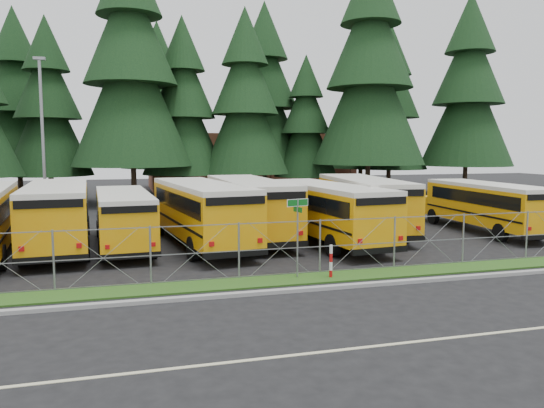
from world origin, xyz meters
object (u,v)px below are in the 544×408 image
(striped_bollard, at_px, (331,262))
(bus_east, at_px, (483,208))
(bus_5, at_px, (323,213))
(street_sign, at_px, (298,221))
(bus_4, at_px, (248,209))
(bus_2, at_px, (123,220))
(bus_6, at_px, (361,205))
(bus_3, at_px, (200,214))
(light_standard, at_px, (43,132))
(bus_1, at_px, (58,217))

(striped_bollard, bearing_deg, bus_east, 31.94)
(bus_5, height_order, striped_bollard, bus_5)
(street_sign, height_order, striped_bollard, street_sign)
(bus_4, bearing_deg, street_sign, -92.41)
(street_sign, xyz_separation_m, striped_bollard, (1.12, -0.33, -1.43))
(bus_2, height_order, striped_bollard, bus_2)
(bus_6, distance_m, bus_east, 6.66)
(bus_2, relative_size, bus_east, 0.97)
(bus_3, bearing_deg, street_sign, -78.93)
(bus_6, height_order, bus_east, bus_6)
(bus_east, relative_size, striped_bollard, 8.46)
(bus_3, height_order, street_sign, bus_3)
(light_standard, bearing_deg, bus_3, -55.13)
(bus_6, relative_size, light_standard, 1.11)
(bus_2, bearing_deg, light_standard, 109.66)
(bus_2, relative_size, bus_6, 0.87)
(bus_2, distance_m, striped_bollard, 10.63)
(bus_3, xyz_separation_m, bus_east, (15.32, -0.21, -0.15))
(bus_2, relative_size, bus_5, 0.91)
(bus_1, bearing_deg, bus_2, -11.71)
(bus_east, bearing_deg, bus_5, -173.09)
(bus_1, height_order, bus_2, bus_1)
(bus_6, distance_m, striped_bollard, 10.43)
(bus_5, xyz_separation_m, light_standard, (-14.01, 12.70, 4.08))
(bus_4, height_order, street_sign, bus_4)
(striped_bollard, relative_size, light_standard, 0.12)
(bus_1, bearing_deg, light_standard, 96.61)
(bus_1, xyz_separation_m, bus_5, (12.08, -1.79, -0.04))
(bus_3, bearing_deg, light_standard, 117.54)
(bus_east, distance_m, street_sign, 14.72)
(bus_4, relative_size, bus_east, 1.12)
(bus_east, xyz_separation_m, striped_bollard, (-11.79, -7.35, -0.73))
(bus_2, relative_size, street_sign, 3.50)
(bus_6, relative_size, bus_east, 1.11)
(bus_4, bearing_deg, light_standard, 135.23)
(bus_1, height_order, bus_3, bus_3)
(bus_east, bearing_deg, striped_bollard, -145.51)
(bus_6, xyz_separation_m, light_standard, (-17.05, 10.40, 4.02))
(bus_5, bearing_deg, bus_2, 166.15)
(bus_2, xyz_separation_m, striped_bollard, (6.96, -8.00, -0.69))
(bus_3, xyz_separation_m, street_sign, (2.41, -7.23, 0.56))
(bus_4, height_order, bus_east, bus_4)
(bus_4, relative_size, bus_6, 1.01)
(bus_2, xyz_separation_m, bus_5, (9.24, -1.37, 0.13))
(bus_east, bearing_deg, light_standard, 155.58)
(bus_2, relative_size, bus_3, 0.87)
(bus_3, distance_m, street_sign, 7.64)
(bus_2, bearing_deg, bus_5, -11.62)
(bus_6, height_order, striped_bollard, bus_6)
(street_sign, bearing_deg, light_standard, 119.18)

